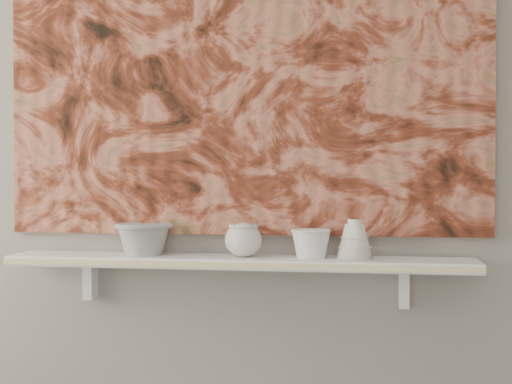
% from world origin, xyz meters
% --- Properties ---
extents(wall_back, '(3.60, 0.00, 3.60)m').
position_xyz_m(wall_back, '(0.00, 1.60, 1.35)').
color(wall_back, gray).
rests_on(wall_back, floor).
extents(shelf, '(1.40, 0.18, 0.03)m').
position_xyz_m(shelf, '(0.00, 1.51, 0.92)').
color(shelf, white).
rests_on(shelf, wall_back).
extents(shelf_stripe, '(1.40, 0.01, 0.02)m').
position_xyz_m(shelf_stripe, '(0.00, 1.41, 0.92)').
color(shelf_stripe, beige).
rests_on(shelf_stripe, shelf).
extents(bracket_left, '(0.03, 0.06, 0.12)m').
position_xyz_m(bracket_left, '(-0.49, 1.57, 0.84)').
color(bracket_left, white).
rests_on(bracket_left, wall_back).
extents(bracket_right, '(0.03, 0.06, 0.12)m').
position_xyz_m(bracket_right, '(0.49, 1.57, 0.84)').
color(bracket_right, white).
rests_on(bracket_right, wall_back).
extents(painting, '(1.50, 0.02, 1.10)m').
position_xyz_m(painting, '(0.00, 1.59, 1.54)').
color(painting, maroon).
rests_on(painting, wall_back).
extents(house_motif, '(0.09, 0.00, 0.08)m').
position_xyz_m(house_motif, '(0.45, 1.57, 1.23)').
color(house_motif, black).
rests_on(house_motif, painting).
extents(bowl_grey, '(0.23, 0.23, 0.10)m').
position_xyz_m(bowl_grey, '(-0.29, 1.51, 0.98)').
color(bowl_grey, '#989895').
rests_on(bowl_grey, shelf).
extents(cup_cream, '(0.12, 0.12, 0.10)m').
position_xyz_m(cup_cream, '(0.02, 1.51, 0.98)').
color(cup_cream, silver).
rests_on(cup_cream, shelf).
extents(bell_vessel, '(0.13, 0.13, 0.12)m').
position_xyz_m(bell_vessel, '(0.35, 1.51, 0.99)').
color(bell_vessel, silver).
rests_on(bell_vessel, shelf).
extents(bowl_white, '(0.12, 0.12, 0.09)m').
position_xyz_m(bowl_white, '(0.22, 1.51, 0.97)').
color(bowl_white, white).
rests_on(bowl_white, shelf).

